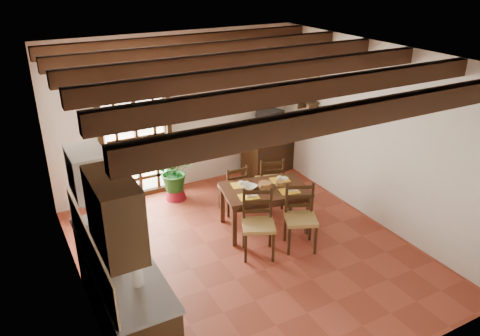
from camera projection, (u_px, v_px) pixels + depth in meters
ground_plane at (247, 251)px, 6.79m from camera, size 5.00×5.00×0.00m
room_shell at (248, 134)px, 6.04m from camera, size 4.52×5.02×2.81m
ceiling_beams at (249, 66)px, 5.68m from camera, size 4.50×4.34×0.20m
french_door at (136, 133)px, 7.91m from camera, size 1.26×0.11×2.32m
kitchen_counter at (122, 291)px, 5.26m from camera, size 0.64×2.25×1.38m
upper_cabinet at (115, 214)px, 4.08m from camera, size 0.35×0.80×0.70m
range_hood at (88, 173)px, 5.14m from camera, size 0.38×0.60×0.54m
counter_items at (116, 251)px, 5.13m from camera, size 0.50×1.43×0.25m
dining_table at (265, 193)px, 7.14m from camera, size 1.43×1.08×0.69m
chair_near_left at (258, 235)px, 6.62m from camera, size 0.59×0.57×0.97m
chair_near_right at (300, 229)px, 6.78m from camera, size 0.58×0.57×0.96m
chair_far_left at (233, 196)px, 7.77m from camera, size 0.40×0.39×0.86m
chair_far_right at (269, 190)px, 7.93m from camera, size 0.53×0.52×0.92m
table_setting at (265, 190)px, 7.12m from camera, size 0.93×0.62×0.09m
table_bowl at (250, 187)px, 7.08m from camera, size 0.29×0.29×0.05m
sideboard at (269, 150)px, 9.14m from camera, size 1.14×0.71×0.90m
crt_tv at (270, 119)px, 8.87m from camera, size 0.49×0.47×0.35m
fuse_box at (253, 84)px, 8.71m from camera, size 0.25×0.03×0.32m
plant_pot at (176, 193)px, 8.23m from camera, size 0.36×0.36×0.22m
potted_plant at (174, 169)px, 8.04m from camera, size 1.91×1.72×1.86m
wall_shelf at (308, 103)px, 8.38m from camera, size 0.20×0.42×0.20m
shelf_vase at (308, 96)px, 8.32m from camera, size 0.15×0.15×0.15m
shelf_flowers at (309, 84)px, 8.24m from camera, size 0.14×0.14×0.36m
framed_picture at (313, 73)px, 8.19m from camera, size 0.03×0.32×0.32m
pendant_lamp at (263, 98)px, 6.62m from camera, size 0.36×0.36×0.84m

